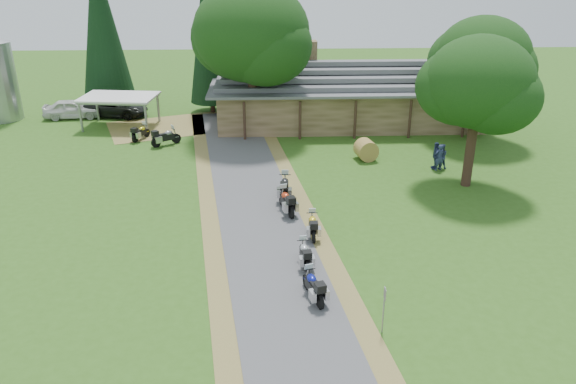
{
  "coord_description": "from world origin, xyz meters",
  "views": [
    {
      "loc": [
        -0.43,
        -19.57,
        12.74
      ],
      "look_at": [
        0.6,
        6.1,
        1.6
      ],
      "focal_mm": 35.0,
      "sensor_mm": 36.0,
      "label": 1
    }
  ],
  "objects_px": {
    "car_dark_suv": "(115,103)",
    "motorcycle_carport_b": "(166,136)",
    "motorcycle_row_b": "(305,253)",
    "lodge": "(347,91)",
    "motorcycle_row_d": "(287,200)",
    "motorcycle_row_e": "(285,186)",
    "motorcycle_carport_a": "(141,132)",
    "carport": "(120,111)",
    "motorcycle_row_a": "(313,285)",
    "motorcycle_row_c": "(313,224)",
    "hay_bale": "(366,150)",
    "car_white_sedan": "(72,106)"
  },
  "relations": [
    {
      "from": "motorcycle_row_c",
      "to": "hay_bale",
      "type": "xyz_separation_m",
      "value": [
        4.36,
        10.56,
        0.07
      ]
    },
    {
      "from": "carport",
      "to": "motorcycle_row_c",
      "type": "height_order",
      "value": "carport"
    },
    {
      "from": "car_dark_suv",
      "to": "motorcycle_row_c",
      "type": "xyz_separation_m",
      "value": [
        14.6,
        -21.79,
        -0.5
      ]
    },
    {
      "from": "car_dark_suv",
      "to": "motorcycle_row_d",
      "type": "relative_size",
      "value": 2.89
    },
    {
      "from": "carport",
      "to": "motorcycle_row_a",
      "type": "relative_size",
      "value": 3.05
    },
    {
      "from": "car_dark_suv",
      "to": "motorcycle_row_a",
      "type": "relative_size",
      "value": 3.14
    },
    {
      "from": "car_dark_suv",
      "to": "motorcycle_row_e",
      "type": "height_order",
      "value": "car_dark_suv"
    },
    {
      "from": "motorcycle_row_b",
      "to": "hay_bale",
      "type": "distance_m",
      "value": 14.12
    },
    {
      "from": "lodge",
      "to": "motorcycle_row_d",
      "type": "height_order",
      "value": "lodge"
    },
    {
      "from": "motorcycle_row_c",
      "to": "motorcycle_row_e",
      "type": "bearing_deg",
      "value": 15.07
    },
    {
      "from": "car_dark_suv",
      "to": "car_white_sedan",
      "type": "bearing_deg",
      "value": 108.33
    },
    {
      "from": "motorcycle_row_d",
      "to": "car_white_sedan",
      "type": "bearing_deg",
      "value": 26.62
    },
    {
      "from": "lodge",
      "to": "car_dark_suv",
      "type": "bearing_deg",
      "value": 173.28
    },
    {
      "from": "motorcycle_row_a",
      "to": "motorcycle_carport_b",
      "type": "distance_m",
      "value": 21.24
    },
    {
      "from": "motorcycle_carport_b",
      "to": "hay_bale",
      "type": "relative_size",
      "value": 1.47
    },
    {
      "from": "carport",
      "to": "car_dark_suv",
      "type": "relative_size",
      "value": 0.97
    },
    {
      "from": "car_white_sedan",
      "to": "carport",
      "type": "bearing_deg",
      "value": -125.71
    },
    {
      "from": "car_dark_suv",
      "to": "motorcycle_row_d",
      "type": "bearing_deg",
      "value": -133.51
    },
    {
      "from": "motorcycle_row_d",
      "to": "motorcycle_row_e",
      "type": "relative_size",
      "value": 0.95
    },
    {
      "from": "motorcycle_carport_a",
      "to": "motorcycle_row_d",
      "type": "bearing_deg",
      "value": -116.15
    },
    {
      "from": "motorcycle_carport_a",
      "to": "hay_bale",
      "type": "distance_m",
      "value": 16.36
    },
    {
      "from": "motorcycle_row_b",
      "to": "hay_bale",
      "type": "xyz_separation_m",
      "value": [
        4.92,
        13.23,
        0.09
      ]
    },
    {
      "from": "motorcycle_row_b",
      "to": "motorcycle_carport_b",
      "type": "xyz_separation_m",
      "value": [
        -8.67,
        16.71,
        0.1
      ]
    },
    {
      "from": "lodge",
      "to": "motorcycle_row_c",
      "type": "xyz_separation_m",
      "value": [
        -4.28,
        -19.56,
        -1.85
      ]
    },
    {
      "from": "car_white_sedan",
      "to": "motorcycle_row_c",
      "type": "height_order",
      "value": "car_white_sedan"
    },
    {
      "from": "motorcycle_row_d",
      "to": "motorcycle_row_e",
      "type": "xyz_separation_m",
      "value": [
        -0.03,
        1.84,
        0.03
      ]
    },
    {
      "from": "motorcycle_row_e",
      "to": "motorcycle_carport_a",
      "type": "bearing_deg",
      "value": 46.68
    },
    {
      "from": "motorcycle_row_a",
      "to": "motorcycle_row_e",
      "type": "distance_m",
      "value": 9.85
    },
    {
      "from": "carport",
      "to": "hay_bale",
      "type": "relative_size",
      "value": 4.14
    },
    {
      "from": "car_dark_suv",
      "to": "motorcycle_carport_a",
      "type": "distance_m",
      "value": 7.24
    },
    {
      "from": "lodge",
      "to": "car_dark_suv",
      "type": "relative_size",
      "value": 3.73
    },
    {
      "from": "car_dark_suv",
      "to": "motorcycle_row_a",
      "type": "height_order",
      "value": "car_dark_suv"
    },
    {
      "from": "lodge",
      "to": "motorcycle_carport_b",
      "type": "xyz_separation_m",
      "value": [
        -13.52,
        -5.53,
        -1.77
      ]
    },
    {
      "from": "motorcycle_carport_b",
      "to": "carport",
      "type": "bearing_deg",
      "value": 96.79
    },
    {
      "from": "carport",
      "to": "motorcycle_row_e",
      "type": "xyz_separation_m",
      "value": [
        12.25,
        -14.26,
        -0.5
      ]
    },
    {
      "from": "motorcycle_row_a",
      "to": "motorcycle_row_c",
      "type": "distance_m",
      "value": 5.3
    },
    {
      "from": "motorcycle_row_e",
      "to": "motorcycle_row_a",
      "type": "bearing_deg",
      "value": -171.65
    },
    {
      "from": "motorcycle_row_b",
      "to": "motorcycle_row_d",
      "type": "relative_size",
      "value": 0.85
    },
    {
      "from": "lodge",
      "to": "motorcycle_carport_b",
      "type": "height_order",
      "value": "lodge"
    },
    {
      "from": "carport",
      "to": "motorcycle_row_c",
      "type": "xyz_separation_m",
      "value": [
        13.43,
        -18.79,
        -0.6
      ]
    },
    {
      "from": "motorcycle_row_a",
      "to": "motorcycle_row_d",
      "type": "relative_size",
      "value": 0.92
    },
    {
      "from": "motorcycle_carport_a",
      "to": "carport",
      "type": "bearing_deg",
      "value": 57.72
    },
    {
      "from": "motorcycle_row_a",
      "to": "motorcycle_carport_b",
      "type": "relative_size",
      "value": 0.92
    },
    {
      "from": "lodge",
      "to": "motorcycle_carport_b",
      "type": "bearing_deg",
      "value": -157.75
    },
    {
      "from": "lodge",
      "to": "car_white_sedan",
      "type": "distance_m",
      "value": 22.39
    },
    {
      "from": "car_dark_suv",
      "to": "motorcycle_carport_b",
      "type": "relative_size",
      "value": 2.9
    },
    {
      "from": "lodge",
      "to": "motorcycle_row_d",
      "type": "xyz_separation_m",
      "value": [
        -5.44,
        -16.87,
        -1.77
      ]
    },
    {
      "from": "motorcycle_row_a",
      "to": "motorcycle_carport_a",
      "type": "relative_size",
      "value": 1.04
    },
    {
      "from": "motorcycle_row_c",
      "to": "car_white_sedan",
      "type": "bearing_deg",
      "value": 40.44
    },
    {
      "from": "motorcycle_carport_a",
      "to": "motorcycle_row_e",
      "type": "bearing_deg",
      "value": -111.8
    }
  ]
}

